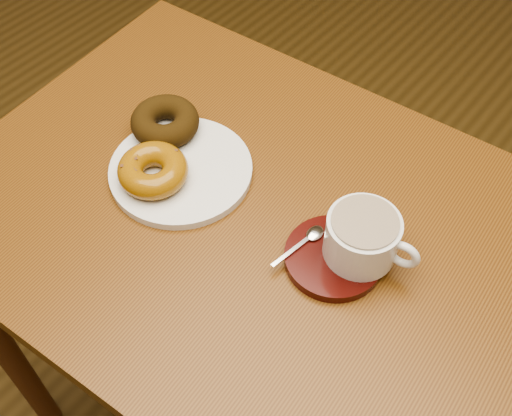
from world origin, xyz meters
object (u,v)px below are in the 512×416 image
Objects in this scene: cafe_table at (247,259)px; coffee_cup at (363,237)px; donut_plate at (181,170)px; saucer at (334,257)px.

coffee_cup is at bearing 6.69° from cafe_table.
coffee_cup is at bearing 7.74° from donut_plate.
donut_plate is 0.28m from saucer.
cafe_table is at bearing 3.40° from donut_plate.
cafe_table is 7.05× the size of coffee_cup.
saucer is (0.15, 0.01, 0.14)m from cafe_table.
donut_plate is 1.61× the size of saucer.
saucer reaches higher than donut_plate.
donut_plate is 1.66× the size of coffee_cup.
saucer is at bearing -142.15° from coffee_cup.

